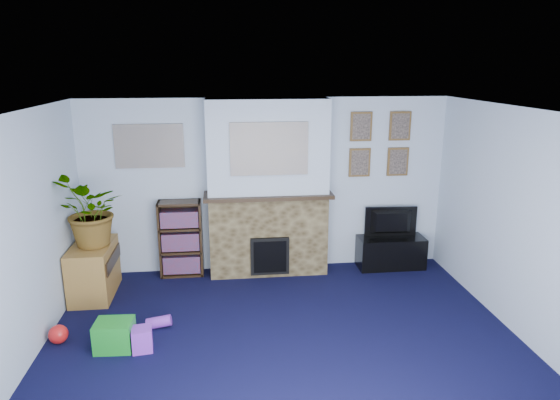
{
  "coord_description": "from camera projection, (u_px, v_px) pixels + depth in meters",
  "views": [
    {
      "loc": [
        -0.57,
        -4.44,
        2.82
      ],
      "look_at": [
        0.04,
        0.98,
        1.34
      ],
      "focal_mm": 32.0,
      "sensor_mm": 36.0,
      "label": 1
    }
  ],
  "objects": [
    {
      "name": "floor",
      "position": [
        287.0,
        352.0,
        5.06
      ],
      "size": [
        5.0,
        4.5,
        0.01
      ],
      "primitive_type": "cube",
      "color": "black",
      "rests_on": "ground"
    },
    {
      "name": "ceiling",
      "position": [
        288.0,
        113.0,
        4.43
      ],
      "size": [
        5.0,
        4.5,
        0.01
      ],
      "primitive_type": "cube",
      "color": "white",
      "rests_on": "wall_back"
    },
    {
      "name": "wall_back",
      "position": [
        267.0,
        186.0,
        6.9
      ],
      "size": [
        5.0,
        0.04,
        2.4
      ],
      "primitive_type": "cube",
      "color": "silver",
      "rests_on": "ground"
    },
    {
      "name": "wall_front",
      "position": [
        342.0,
        388.0,
        2.58
      ],
      "size": [
        5.0,
        0.04,
        2.4
      ],
      "primitive_type": "cube",
      "color": "silver",
      "rests_on": "ground"
    },
    {
      "name": "wall_left",
      "position": [
        11.0,
        251.0,
        4.47
      ],
      "size": [
        0.04,
        4.5,
        2.4
      ],
      "primitive_type": "cube",
      "color": "silver",
      "rests_on": "ground"
    },
    {
      "name": "wall_right",
      "position": [
        534.0,
        231.0,
        5.01
      ],
      "size": [
        0.04,
        4.5,
        2.4
      ],
      "primitive_type": "cube",
      "color": "silver",
      "rests_on": "ground"
    },
    {
      "name": "chimney_breast",
      "position": [
        268.0,
        190.0,
        6.71
      ],
      "size": [
        1.72,
        0.5,
        2.4
      ],
      "color": "brown",
      "rests_on": "ground"
    },
    {
      "name": "collage_main",
      "position": [
        269.0,
        149.0,
        6.35
      ],
      "size": [
        1.0,
        0.03,
        0.68
      ],
      "primitive_type": "cube",
      "color": "gray",
      "rests_on": "chimney_breast"
    },
    {
      "name": "collage_left",
      "position": [
        149.0,
        146.0,
        6.56
      ],
      "size": [
        0.9,
        0.03,
        0.58
      ],
      "primitive_type": "cube",
      "color": "gray",
      "rests_on": "wall_back"
    },
    {
      "name": "portrait_tl",
      "position": [
        361.0,
        127.0,
        6.81
      ],
      "size": [
        0.3,
        0.03,
        0.4
      ],
      "primitive_type": "cube",
      "color": "brown",
      "rests_on": "wall_back"
    },
    {
      "name": "portrait_tr",
      "position": [
        400.0,
        126.0,
        6.87
      ],
      "size": [
        0.3,
        0.03,
        0.4
      ],
      "primitive_type": "cube",
      "color": "brown",
      "rests_on": "wall_back"
    },
    {
      "name": "portrait_bl",
      "position": [
        360.0,
        162.0,
        6.94
      ],
      "size": [
        0.3,
        0.03,
        0.4
      ],
      "primitive_type": "cube",
      "color": "brown",
      "rests_on": "wall_back"
    },
    {
      "name": "portrait_br",
      "position": [
        398.0,
        162.0,
        7.0
      ],
      "size": [
        0.3,
        0.03,
        0.4
      ],
      "primitive_type": "cube",
      "color": "brown",
      "rests_on": "wall_back"
    },
    {
      "name": "tv_stand",
      "position": [
        391.0,
        252.0,
        7.14
      ],
      "size": [
        0.94,
        0.4,
        0.45
      ],
      "primitive_type": "cube",
      "color": "black",
      "rests_on": "ground"
    },
    {
      "name": "television",
      "position": [
        392.0,
        223.0,
        7.04
      ],
      "size": [
        0.75,
        0.14,
        0.43
      ],
      "primitive_type": "imported",
      "rotation": [
        0.0,
        0.0,
        3.08
      ],
      "color": "black",
      "rests_on": "tv_stand"
    },
    {
      "name": "bookshelf",
      "position": [
        181.0,
        240.0,
        6.82
      ],
      "size": [
        0.58,
        0.28,
        1.05
      ],
      "color": "black",
      "rests_on": "ground"
    },
    {
      "name": "sideboard",
      "position": [
        94.0,
        269.0,
        6.24
      ],
      "size": [
        0.47,
        0.85,
        0.66
      ],
      "primitive_type": "cube",
      "color": "olive",
      "rests_on": "ground"
    },
    {
      "name": "potted_plant",
      "position": [
        91.0,
        211.0,
        6.0
      ],
      "size": [
        0.73,
        0.84,
        0.9
      ],
      "primitive_type": "imported",
      "rotation": [
        0.0,
        0.0,
        4.68
      ],
      "color": "#26661E",
      "rests_on": "sideboard"
    },
    {
      "name": "mantel_clock",
      "position": [
        270.0,
        188.0,
        6.66
      ],
      "size": [
        0.1,
        0.06,
        0.13
      ],
      "primitive_type": "cube",
      "color": "gold",
      "rests_on": "chimney_breast"
    },
    {
      "name": "mantel_candle",
      "position": [
        286.0,
        187.0,
        6.68
      ],
      "size": [
        0.05,
        0.05,
        0.16
      ],
      "primitive_type": "cylinder",
      "color": "#B2BFC6",
      "rests_on": "chimney_breast"
    },
    {
      "name": "mantel_teddy",
      "position": [
        225.0,
        190.0,
        6.59
      ],
      "size": [
        0.14,
        0.14,
        0.14
      ],
      "primitive_type": "sphere",
      "color": "slate",
      "rests_on": "chimney_breast"
    },
    {
      "name": "mantel_can",
      "position": [
        324.0,
        188.0,
        6.74
      ],
      "size": [
        0.06,
        0.06,
        0.11
      ],
      "primitive_type": "cylinder",
      "color": "purple",
      "rests_on": "chimney_breast"
    },
    {
      "name": "green_crate",
      "position": [
        115.0,
        336.0,
        5.09
      ],
      "size": [
        0.39,
        0.32,
        0.3
      ],
      "primitive_type": "cube",
      "rotation": [
        0.0,
        0.0,
        -0.05
      ],
      "color": "#198C26",
      "rests_on": "ground"
    },
    {
      "name": "toy_ball",
      "position": [
        58.0,
        335.0,
        5.2
      ],
      "size": [
        0.2,
        0.2,
        0.2
      ],
      "primitive_type": "sphere",
      "color": "red",
      "rests_on": "ground"
    },
    {
      "name": "toy_block",
      "position": [
        142.0,
        340.0,
        5.07
      ],
      "size": [
        0.22,
        0.22,
        0.24
      ],
      "primitive_type": "cube",
      "rotation": [
        0.0,
        0.0,
        0.13
      ],
      "color": "purple",
      "rests_on": "ground"
    },
    {
      "name": "toy_tube",
      "position": [
        159.0,
        322.0,
        5.51
      ],
      "size": [
        0.28,
        0.12,
        0.16
      ],
      "primitive_type": "cylinder",
      "rotation": [
        0.0,
        1.43,
        0.0
      ],
      "color": "purple",
      "rests_on": "ground"
    }
  ]
}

